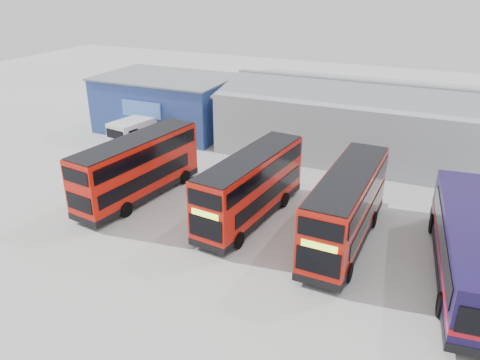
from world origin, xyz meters
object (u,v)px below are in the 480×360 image
maintenance_shed (412,125)px  double_decker_left (138,169)px  office_block (167,103)px  panel_van (140,130)px  double_decker_right (346,209)px  single_decker_blue (470,250)px  double_decker_centre (251,188)px

maintenance_shed → double_decker_left: maintenance_shed is taller
double_decker_left → office_block: bearing=-57.4°
maintenance_shed → double_decker_left: 22.16m
double_decker_left → panel_van: double_decker_left is taller
double_decker_right → panel_van: bearing=157.9°
double_decker_right → single_decker_blue: size_ratio=0.82×
double_decker_left → maintenance_shed: bearing=-127.3°
double_decker_right → double_decker_centre: bearing=176.9°
office_block → double_decker_left: size_ratio=1.21×
office_block → double_decker_centre: 19.47m
double_decker_left → double_decker_right: double_decker_right is taller
office_block → maintenance_shed: size_ratio=0.40×
double_decker_right → panel_van: (-19.99, 8.90, -0.77)m
double_decker_left → single_decker_blue: (20.13, -0.96, -0.45)m
maintenance_shed → office_block: bearing=-174.8°
office_block → maintenance_shed: 22.09m
single_decker_blue → double_decker_centre: bearing=-12.6°
office_block → maintenance_shed: bearing=5.2°
office_block → panel_van: 5.02m
office_block → double_decker_left: (6.32, -13.64, -0.49)m
double_decker_right → single_decker_blue: 6.37m
double_decker_right → maintenance_shed: bearing=85.3°
panel_van → double_decker_centre: bearing=-20.5°
maintenance_shed → single_decker_blue: 17.23m
office_block → double_decker_centre: office_block is taller
double_decker_centre → office_block: bearing=143.6°
maintenance_shed → single_decker_blue: maintenance_shed is taller
double_decker_centre → panel_van: size_ratio=1.70×
double_decker_left → double_decker_centre: double_decker_left is taller
double_decker_centre → panel_van: (-14.09, 8.38, -0.70)m
office_block → maintenance_shed: (22.00, 2.01, 0.02)m
double_decker_centre → panel_van: bearing=155.7°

